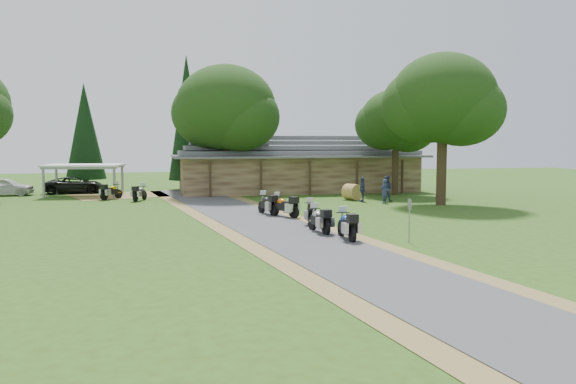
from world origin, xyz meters
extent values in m
plane|color=#2E4914|center=(0.00, 0.00, 0.00)|extent=(120.00, 120.00, 0.00)
plane|color=#424245|center=(-0.50, 4.00, 0.00)|extent=(51.95, 51.95, 0.00)
imported|color=silver|center=(-17.88, 24.76, 0.93)|extent=(2.55, 5.64, 1.85)
imported|color=black|center=(-12.69, 25.77, 1.04)|extent=(2.60, 5.57, 2.09)
imported|color=navy|center=(9.53, 12.69, 0.99)|extent=(0.69, 0.68, 1.99)
imported|color=navy|center=(10.15, 13.77, 1.09)|extent=(0.76, 0.72, 2.18)
imported|color=navy|center=(8.37, 13.94, 1.03)|extent=(0.62, 0.71, 2.06)
cylinder|color=#A27B3B|center=(8.07, 15.23, 0.59)|extent=(1.54, 1.49, 1.19)
cone|color=black|center=(-3.27, 27.33, 6.03)|extent=(3.41, 3.41, 12.06)
cone|color=black|center=(-12.27, 29.98, 4.81)|extent=(3.56, 3.56, 9.62)
camera|label=1|loc=(-5.96, -23.93, 4.21)|focal=35.00mm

